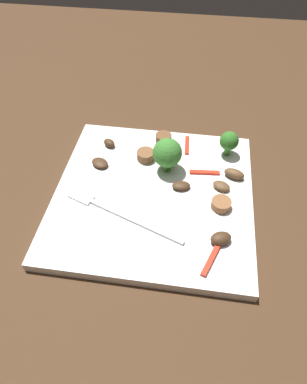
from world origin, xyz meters
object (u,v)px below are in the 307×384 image
Objects in this scene: mushroom_1 at (234,174)px; pepper_strip_2 at (210,261)px; plate at (153,195)px; broccoli_floret_0 at (167,153)px; broccoli_floret_1 at (229,141)px; fork at (115,212)px; mushroom_2 at (100,163)px; mushroom_0 at (109,143)px; sausage_slice_2 at (221,204)px; sausage_slice_1 at (146,155)px; pepper_strip_1 at (187,145)px; mushroom_4 at (221,238)px; mushroom_3 at (181,186)px; sausage_slice_0 at (165,138)px; pepper_strip_3 at (205,172)px; mushroom_5 at (221,186)px.

mushroom_1 is 0.15m from pepper_strip_2.
plate is 0.13m from pepper_strip_2.
broccoli_floret_1 is at bearing -151.86° from broccoli_floret_0.
fork is 6.10× the size of mushroom_2.
sausage_slice_2 is at bearing 150.03° from mushroom_0.
mushroom_0 is at bearing -94.81° from mushroom_2.
sausage_slice_1 reaches higher than pepper_strip_1.
broccoli_floret_1 reaches higher than pepper_strip_1.
mushroom_4 reaches higher than pepper_strip_1.
mushroom_3 reaches higher than fork.
plate is 10.04× the size of mushroom_2.
pepper_strip_1 is at bearing -39.22° from mushroom_1.
fork is at bearing 73.21° from sausage_slice_0.
broccoli_floret_1 is 0.06m from pepper_strip_3.
mushroom_0 is at bearing -31.64° from mushroom_3.
fork is 0.19m from mushroom_1.
sausage_slice_2 and mushroom_0 have the same top height.
mushroom_2 is at bearing 1.70° from pepper_strip_3.
plate is 0.12m from mushroom_4.
sausage_slice_2 is (-0.09, 0.13, -0.00)m from sausage_slice_0.
mushroom_0 is at bearing -12.20° from mushroom_1.
plate is at bearing 75.13° from broccoli_floret_0.
mushroom_3 is (-0.08, -0.06, 0.00)m from fork.
plate is 9.24× the size of mushroom_1.
mushroom_4 reaches higher than plate.
mushroom_3 and mushroom_5 have the same top height.
pepper_strip_3 is (0.03, -0.06, -0.00)m from sausage_slice_2.
mushroom_5 is (-0.12, 0.05, -0.00)m from sausage_slice_1.
pepper_strip_3 is at bearing 135.93° from sausage_slice_0.
mushroom_2 is at bearing -26.02° from plate.
broccoli_floret_0 is at bearing -1.50° from mushroom_1.
sausage_slice_0 is at bearing -69.36° from pepper_strip_2.
broccoli_floret_0 is 0.15m from mushroom_4.
sausage_slice_1 is 0.07m from mushroom_0.
fork reaches higher than plate.
mushroom_5 is (-0.06, -0.01, 0.00)m from mushroom_3.
sausage_slice_2 is (-0.08, 0.06, -0.03)m from broccoli_floret_0.
mushroom_4 reaches higher than fork.
mushroom_0 reaches higher than plate.
fork is 0.21m from broccoli_floret_1.
sausage_slice_1 reaches higher than mushroom_0.
pepper_strip_1 is 0.22m from pepper_strip_2.
broccoli_floret_0 reaches higher than sausage_slice_0.
sausage_slice_2 is 0.59× the size of pepper_strip_2.
broccoli_floret_0 is 2.02× the size of sausage_slice_1.
mushroom_2 is (0.10, 0.01, -0.03)m from broccoli_floret_0.
sausage_slice_2 is at bearing 142.15° from broccoli_floret_0.
broccoli_floret_1 is at bearing -95.77° from mushroom_5.
sausage_slice_1 is at bearing -160.36° from mushroom_2.
pepper_strip_2 is (-0.17, 0.20, -0.00)m from mushroom_0.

